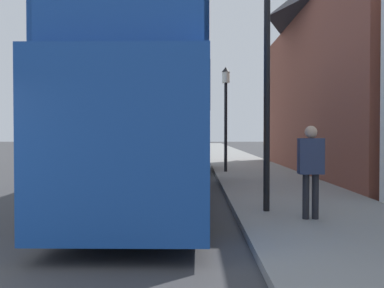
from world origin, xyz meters
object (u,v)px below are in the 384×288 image
parked_car_ahead_of_bus (188,157)px  lamp_post_second (226,99)px  lamp_post_nearest (267,36)px  pedestrian_second (311,163)px  tour_bus (156,128)px

parked_car_ahead_of_bus → lamp_post_second: lamp_post_second is taller
lamp_post_nearest → pedestrian_second: bearing=-51.8°
lamp_post_nearest → lamp_post_second: (-0.18, 9.63, -0.53)m
parked_car_ahead_of_bus → lamp_post_second: 3.36m
lamp_post_nearest → lamp_post_second: 9.65m
parked_car_ahead_of_bus → lamp_post_second: (1.63, -1.51, 2.52)m
parked_car_ahead_of_bus → lamp_post_nearest: (1.81, -11.15, 3.06)m
tour_bus → pedestrian_second: 4.48m
pedestrian_second → tour_bus: bearing=135.7°
tour_bus → parked_car_ahead_of_bus: 9.03m
tour_bus → parked_car_ahead_of_bus: size_ratio=2.78×
lamp_post_nearest → tour_bus: bearing=138.1°
tour_bus → lamp_post_nearest: lamp_post_nearest is taller
lamp_post_nearest → lamp_post_second: size_ratio=1.20×
tour_bus → lamp_post_nearest: size_ratio=2.15×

